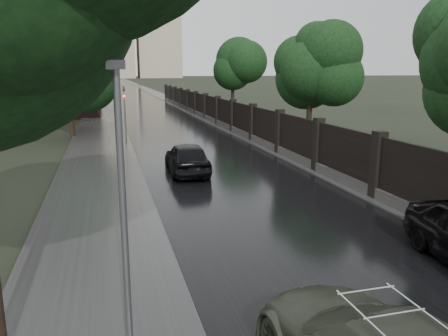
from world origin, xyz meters
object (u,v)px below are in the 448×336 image
(tree_right_b, at_px, (311,71))
(tree_right_c, at_px, (233,71))
(hatchback_left, at_px, (187,158))
(tree_left_far, at_px, (68,67))
(lamp_post, at_px, (125,237))
(traffic_light, at_px, (125,111))

(tree_right_b, height_order, tree_right_c, same)
(tree_right_b, xyz_separation_m, tree_right_c, (0.00, 18.00, 0.00))
(hatchback_left, bearing_deg, tree_right_c, -109.51)
(tree_right_b, xyz_separation_m, hatchback_left, (-9.30, -5.72, -4.16))
(tree_left_far, distance_m, tree_right_c, 18.45)
(lamp_post, xyz_separation_m, hatchback_left, (3.60, 14.78, -1.88))
(traffic_light, bearing_deg, tree_right_c, 51.82)
(tree_left_far, height_order, lamp_post, tree_left_far)
(tree_right_c, xyz_separation_m, traffic_light, (-11.80, -15.01, -2.55))
(tree_right_b, bearing_deg, hatchback_left, -148.40)
(tree_right_b, distance_m, lamp_post, 24.33)
(lamp_post, bearing_deg, tree_left_far, 95.21)
(tree_right_b, relative_size, lamp_post, 1.37)
(lamp_post, height_order, traffic_light, lamp_post)
(tree_right_c, bearing_deg, traffic_light, -128.18)
(tree_right_b, distance_m, tree_right_c, 18.00)
(tree_right_b, bearing_deg, tree_left_far, 152.70)
(tree_right_b, xyz_separation_m, lamp_post, (-12.90, -20.50, -2.28))
(tree_left_far, bearing_deg, tree_right_c, 32.83)
(tree_right_b, height_order, hatchback_left, tree_right_b)
(tree_right_c, distance_m, traffic_light, 19.26)
(tree_right_b, distance_m, traffic_light, 12.44)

